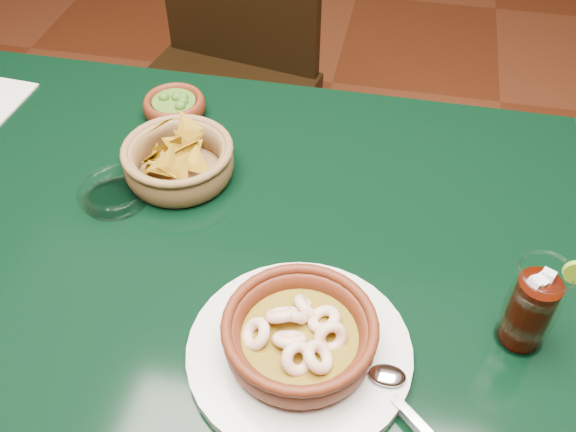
% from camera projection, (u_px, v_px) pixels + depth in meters
% --- Properties ---
extents(dining_table, '(1.20, 0.80, 0.75)m').
position_uv_depth(dining_table, '(209.00, 263.00, 1.07)').
color(dining_table, black).
rests_on(dining_table, ground).
extents(dining_chair, '(0.53, 0.53, 0.99)m').
position_uv_depth(dining_chair, '(221.00, 74.00, 1.67)').
color(dining_chair, black).
rests_on(dining_chair, ground).
extents(shrimp_plate, '(0.37, 0.29, 0.08)m').
position_uv_depth(shrimp_plate, '(300.00, 340.00, 0.81)').
color(shrimp_plate, silver).
rests_on(shrimp_plate, dining_table).
extents(chip_basket, '(0.22, 0.22, 0.11)m').
position_uv_depth(chip_basket, '(178.00, 160.00, 1.06)').
color(chip_basket, olive).
rests_on(chip_basket, dining_table).
extents(guacamole_ramekin, '(0.13, 0.13, 0.05)m').
position_uv_depth(guacamole_ramekin, '(175.00, 106.00, 1.18)').
color(guacamole_ramekin, '#4C1C0D').
rests_on(guacamole_ramekin, dining_table).
extents(cola_drink, '(0.14, 0.14, 0.16)m').
position_uv_depth(cola_drink, '(532.00, 307.00, 0.80)').
color(cola_drink, white).
rests_on(cola_drink, dining_table).
extents(glass_ashtray, '(0.13, 0.13, 0.03)m').
position_uv_depth(glass_ashtray, '(115.00, 193.00, 1.03)').
color(glass_ashtray, white).
rests_on(glass_ashtray, dining_table).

